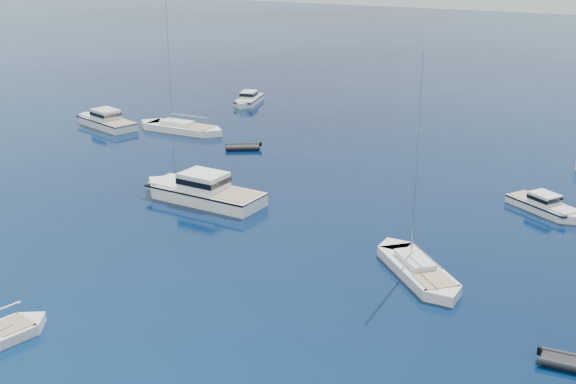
% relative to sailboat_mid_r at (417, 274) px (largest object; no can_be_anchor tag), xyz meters
% --- Properties ---
extents(ground, '(400.00, 400.00, 0.00)m').
position_rel_sailboat_mid_r_xyz_m(ground, '(-13.75, -17.52, 0.00)').
color(ground, navy).
rests_on(ground, ground).
extents(motor_cruiser_centre, '(12.34, 4.57, 3.18)m').
position_rel_sailboat_mid_r_xyz_m(motor_cruiser_centre, '(-20.68, 5.68, 0.00)').
color(motor_cruiser_centre, white).
rests_on(motor_cruiser_centre, ground).
extents(motor_cruiser_far_r, '(7.37, 5.95, 1.93)m').
position_rel_sailboat_mid_r_xyz_m(motor_cruiser_far_r, '(5.50, 16.15, 0.00)').
color(motor_cruiser_far_r, silver).
rests_on(motor_cruiser_far_r, ground).
extents(motor_cruiser_far_l, '(10.52, 6.05, 2.64)m').
position_rel_sailboat_mid_r_xyz_m(motor_cruiser_far_l, '(-45.03, 22.18, 0.00)').
color(motor_cruiser_far_l, silver).
rests_on(motor_cruiser_far_l, ground).
extents(motor_cruiser_horizon, '(4.13, 8.17, 2.05)m').
position_rel_sailboat_mid_r_xyz_m(motor_cruiser_horizon, '(-36.45, 40.73, 0.00)').
color(motor_cruiser_horizon, silver).
rests_on(motor_cruiser_horizon, ground).
extents(sailboat_mid_r, '(9.02, 9.31, 15.13)m').
position_rel_sailboat_mid_r_xyz_m(sailboat_mid_r, '(0.00, 0.00, 0.00)').
color(sailboat_mid_r, silver).
rests_on(sailboat_mid_r, ground).
extents(sailboat_far_l, '(11.57, 3.03, 17.00)m').
position_rel_sailboat_mid_r_xyz_m(sailboat_far_l, '(-35.89, 24.31, 0.00)').
color(sailboat_far_l, white).
rests_on(sailboat_far_l, ground).
extents(tender_grey_near, '(3.27, 1.92, 0.95)m').
position_rel_sailboat_mid_r_xyz_m(tender_grey_near, '(10.59, -7.09, 0.00)').
color(tender_grey_near, black).
rests_on(tender_grey_near, ground).
extents(tender_grey_far, '(4.29, 3.69, 0.95)m').
position_rel_sailboat_mid_r_xyz_m(tender_grey_far, '(-25.77, 21.07, 0.00)').
color(tender_grey_far, black).
rests_on(tender_grey_far, ground).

